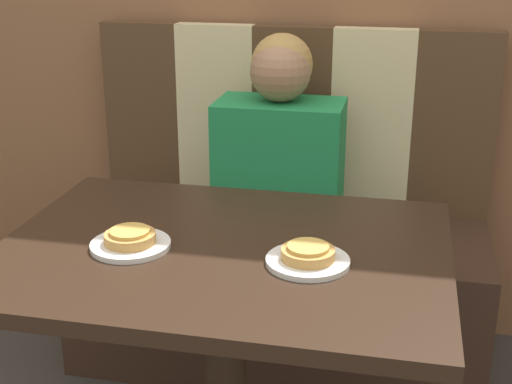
{
  "coord_description": "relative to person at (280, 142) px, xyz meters",
  "views": [
    {
      "loc": [
        0.37,
        -1.39,
        1.37
      ],
      "look_at": [
        0.0,
        0.35,
        0.72
      ],
      "focal_mm": 50.0,
      "sensor_mm": 36.0,
      "label": 1
    }
  ],
  "objects": [
    {
      "name": "booth_backrest",
      "position": [
        0.0,
        0.23,
        0.02
      ],
      "size": [
        1.32,
        0.07,
        0.61
      ],
      "color": "#4C331E",
      "rests_on": "booth_seat"
    },
    {
      "name": "plate_left",
      "position": [
        -0.2,
        -0.75,
        -0.04
      ],
      "size": [
        0.18,
        0.18,
        0.01
      ],
      "color": "white",
      "rests_on": "dining_table"
    },
    {
      "name": "pizza_left",
      "position": [
        -0.2,
        -0.75,
        -0.02
      ],
      "size": [
        0.11,
        0.11,
        0.03
      ],
      "color": "#C68E47",
      "rests_on": "plate_left"
    },
    {
      "name": "booth_seat",
      "position": [
        0.0,
        -0.0,
        -0.52
      ],
      "size": [
        1.32,
        0.53,
        0.47
      ],
      "color": "#382319",
      "rests_on": "ground_plane"
    },
    {
      "name": "pizza_right",
      "position": [
        0.2,
        -0.75,
        -0.02
      ],
      "size": [
        0.11,
        0.11,
        0.03
      ],
      "color": "#C68E47",
      "rests_on": "plate_right"
    },
    {
      "name": "plate_right",
      "position": [
        0.2,
        -0.75,
        -0.04
      ],
      "size": [
        0.18,
        0.18,
        0.01
      ],
      "color": "white",
      "rests_on": "dining_table"
    },
    {
      "name": "dining_table",
      "position": [
        0.0,
        -0.7,
        -0.14
      ],
      "size": [
        0.99,
        0.75,
        0.72
      ],
      "color": "black",
      "rests_on": "ground_plane"
    },
    {
      "name": "person",
      "position": [
        0.0,
        0.0,
        0.0
      ],
      "size": [
        0.39,
        0.23,
        0.61
      ],
      "color": "#1E8447",
      "rests_on": "booth_seat"
    }
  ]
}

